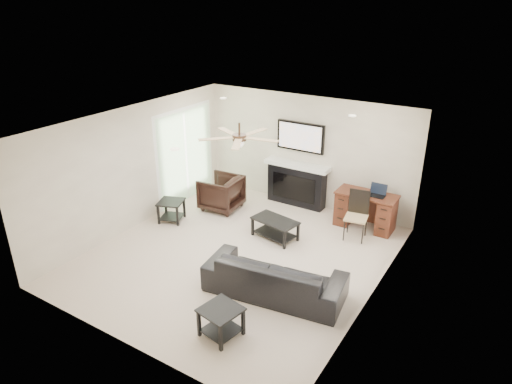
{
  "coord_description": "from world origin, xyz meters",
  "views": [
    {
      "loc": [
        4.13,
        -6.02,
        4.46
      ],
      "look_at": [
        0.08,
        0.5,
        1.12
      ],
      "focal_mm": 32.0,
      "sensor_mm": 36.0,
      "label": 1
    }
  ],
  "objects_px": {
    "armchair": "(221,193)",
    "coffee_table": "(275,229)",
    "sofa": "(275,276)",
    "fireplace_unit": "(297,165)",
    "desk": "(365,211)"
  },
  "relations": [
    {
      "from": "coffee_table",
      "to": "desk",
      "type": "height_order",
      "value": "desk"
    },
    {
      "from": "sofa",
      "to": "armchair",
      "type": "relative_size",
      "value": 2.67
    },
    {
      "from": "coffee_table",
      "to": "fireplace_unit",
      "type": "distance_m",
      "value": 1.85
    },
    {
      "from": "fireplace_unit",
      "to": "desk",
      "type": "bearing_deg",
      "value": -8.66
    },
    {
      "from": "sofa",
      "to": "desk",
      "type": "relative_size",
      "value": 1.83
    },
    {
      "from": "sofa",
      "to": "desk",
      "type": "xyz_separation_m",
      "value": [
        0.45,
        2.98,
        0.05
      ]
    },
    {
      "from": "armchair",
      "to": "coffee_table",
      "type": "xyz_separation_m",
      "value": [
        1.7,
        -0.55,
        -0.18
      ]
    },
    {
      "from": "sofa",
      "to": "coffee_table",
      "type": "relative_size",
      "value": 2.48
    },
    {
      "from": "fireplace_unit",
      "to": "desk",
      "type": "distance_m",
      "value": 1.84
    },
    {
      "from": "sofa",
      "to": "armchair",
      "type": "bearing_deg",
      "value": -47.5
    },
    {
      "from": "armchair",
      "to": "fireplace_unit",
      "type": "distance_m",
      "value": 1.8
    },
    {
      "from": "armchair",
      "to": "desk",
      "type": "distance_m",
      "value": 3.16
    },
    {
      "from": "sofa",
      "to": "armchair",
      "type": "xyz_separation_m",
      "value": [
        -2.6,
        2.15,
        0.05
      ]
    },
    {
      "from": "sofa",
      "to": "fireplace_unit",
      "type": "height_order",
      "value": "fireplace_unit"
    },
    {
      "from": "armchair",
      "to": "desk",
      "type": "relative_size",
      "value": 0.69
    }
  ]
}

